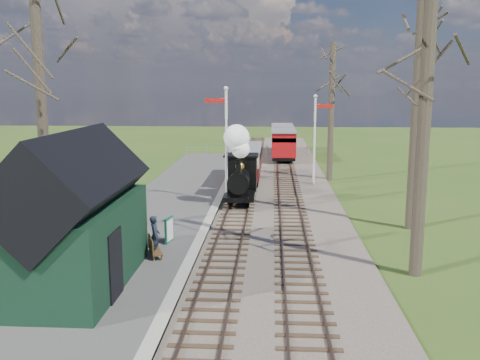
% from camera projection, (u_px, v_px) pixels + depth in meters
% --- Properties ---
extents(ground, '(140.00, 140.00, 0.00)m').
position_uv_depth(ground, '(198.00, 359.00, 12.41)').
color(ground, '#355219').
rests_on(ground, ground).
extents(distant_hills, '(114.40, 48.00, 22.02)m').
position_uv_depth(distant_hills, '(269.00, 240.00, 78.43)').
color(distant_hills, '#385B23').
rests_on(distant_hills, ground).
extents(ballast_bed, '(8.00, 60.00, 0.10)m').
position_uv_depth(ballast_bed, '(266.00, 184.00, 33.94)').
color(ballast_bed, brown).
rests_on(ballast_bed, ground).
extents(track_near, '(1.60, 60.00, 0.15)m').
position_uv_depth(track_near, '(246.00, 183.00, 34.01)').
color(track_near, brown).
rests_on(track_near, ground).
extents(track_far, '(1.60, 60.00, 0.15)m').
position_uv_depth(track_far, '(286.00, 184.00, 33.86)').
color(track_far, brown).
rests_on(track_far, ground).
extents(platform, '(5.00, 44.00, 0.20)m').
position_uv_depth(platform, '(167.00, 212.00, 26.36)').
color(platform, '#474442').
rests_on(platform, ground).
extents(coping_strip, '(0.40, 44.00, 0.21)m').
position_uv_depth(coping_strip, '(213.00, 213.00, 26.22)').
color(coping_strip, '#B2AD9E').
rests_on(coping_strip, ground).
extents(station_shed, '(3.25, 6.30, 4.78)m').
position_uv_depth(station_shed, '(75.00, 219.00, 16.20)').
color(station_shed, black).
rests_on(station_shed, platform).
extents(semaphore_near, '(1.22, 0.24, 6.22)m').
position_uv_depth(semaphore_near, '(225.00, 137.00, 27.54)').
color(semaphore_near, silver).
rests_on(semaphore_near, ground).
extents(semaphore_far, '(1.22, 0.24, 5.72)m').
position_uv_depth(semaphore_far, '(316.00, 133.00, 33.18)').
color(semaphore_far, silver).
rests_on(semaphore_far, ground).
extents(bare_trees, '(15.51, 22.39, 12.00)m').
position_uv_depth(bare_trees, '(264.00, 112.00, 21.34)').
color(bare_trees, '#382D23').
rests_on(bare_trees, ground).
extents(fence_line, '(12.60, 0.08, 1.00)m').
position_uv_depth(fence_line, '(257.00, 150.00, 47.67)').
color(fence_line, slate).
rests_on(fence_line, ground).
extents(locomotive, '(1.66, 3.88, 4.16)m').
position_uv_depth(locomotive, '(240.00, 169.00, 28.08)').
color(locomotive, black).
rests_on(locomotive, ground).
extents(coach, '(1.94, 6.66, 2.04)m').
position_uv_depth(coach, '(246.00, 162.00, 34.12)').
color(coach, black).
rests_on(coach, ground).
extents(red_carriage_a, '(2.01, 4.97, 2.11)m').
position_uv_depth(red_carriage_a, '(283.00, 144.00, 44.09)').
color(red_carriage_a, black).
rests_on(red_carriage_a, ground).
extents(red_carriage_b, '(2.01, 4.97, 2.11)m').
position_uv_depth(red_carriage_b, '(282.00, 138.00, 49.50)').
color(red_carriage_b, black).
rests_on(red_carriage_b, ground).
extents(sign_board, '(0.22, 0.69, 1.01)m').
position_uv_depth(sign_board, '(169.00, 230.00, 20.85)').
color(sign_board, '#104D32').
rests_on(sign_board, platform).
extents(bench, '(0.77, 1.29, 0.71)m').
position_uv_depth(bench, '(153.00, 247.00, 19.19)').
color(bench, '#483219').
rests_on(bench, platform).
extents(person, '(0.45, 0.60, 1.48)m').
position_uv_depth(person, '(155.00, 236.00, 19.19)').
color(person, black).
rests_on(person, platform).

